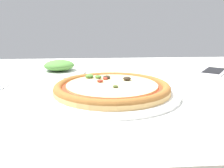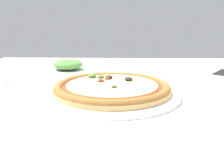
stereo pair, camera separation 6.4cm
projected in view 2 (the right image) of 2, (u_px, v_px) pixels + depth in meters
The scene contains 4 objects.
dining_table at pixel (159, 104), 0.82m from camera, with size 1.47×0.99×0.73m.
pizza_plate at pixel (112, 89), 0.64m from camera, with size 0.35×0.35×0.04m.
fork at pixel (1, 88), 0.70m from camera, with size 0.03×0.17×0.00m.
side_plate at pixel (68, 67), 0.93m from camera, with size 0.19×0.19×0.05m.
Camera 2 is at (-0.13, -0.78, 0.92)m, focal length 40.00 mm.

